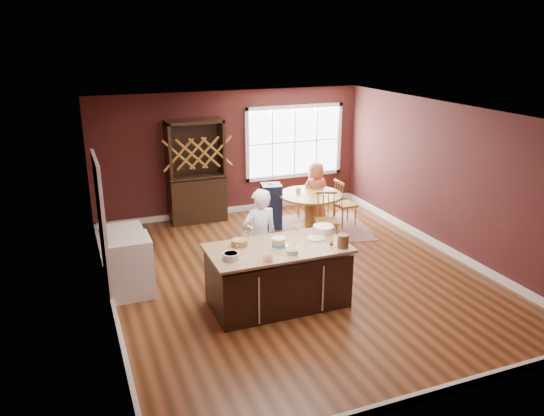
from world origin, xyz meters
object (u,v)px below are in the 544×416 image
Objects in this scene: dining_table at (310,204)px; seated_woman at (315,192)px; chair_south at (327,219)px; hutch at (196,172)px; kitchen_island at (278,277)px; washer at (130,266)px; layer_cake at (279,242)px; dryer at (125,253)px; chair_north at (309,194)px; baker at (260,238)px; toddler at (270,190)px; chair_east at (346,202)px; high_chair at (271,205)px.

seated_woman is at bearing 53.05° from dining_table.
chair_south is 0.79× the size of seated_woman.
hutch is at bearing 146.30° from dining_table.
kitchen_island is 4.12m from hutch.
dining_table is at bearing -33.70° from hutch.
seated_woman reaches higher than washer.
layer_cake is 0.34× the size of dryer.
hutch is (-2.02, 1.35, 0.55)m from dining_table.
hutch is at bearing -54.90° from chair_north.
layer_cake is 2.70m from dryer.
layer_cake is (0.04, -0.68, 0.18)m from baker.
hutch is at bearing 52.22° from dryer.
chair_north reaches higher than chair_south.
hutch reaches higher than kitchen_island.
dining_table is 1.25× the size of chair_north.
washer is (-2.00, 1.09, -0.51)m from layer_cake.
toddler is at bearing 137.56° from chair_south.
washer is at bearing -10.23° from chair_north.
chair_east is 3.78× the size of toddler.
washer is (-3.08, -1.93, -0.02)m from high_chair.
dining_table is 1.28× the size of chair_south.
dining_table is at bearing 84.33° from chair_east.
layer_cake is 3.21m from toddler.
high_chair is at bearing 32.04° from washer.
seated_woman reaches higher than layer_cake.
hutch is at bearing 141.85° from toddler.
baker is 5.41× the size of layer_cake.
seated_woman is (2.13, 3.12, -0.34)m from layer_cake.
hutch is 2.98m from dryer.
seated_woman is at bearing 26.18° from washer.
chair_north is at bearing -15.36° from hutch.
chair_east is 1.13× the size of dryer.
kitchen_island is 2.03× the size of chair_south.
kitchen_island is 6.90× the size of layer_cake.
layer_cake is 2.56m from chair_south.
toddler is at bearing 70.87° from layer_cake.
baker is 2.03m from washer.
baker reaches higher than high_chair.
chair_east is 1.01× the size of high_chair.
hutch is (-1.27, 1.00, 0.27)m from toddler.
chair_north reaches higher than toddler.
dryer is (-1.78, -2.30, -0.65)m from hutch.
chair_north is 1.05× the size of high_chair.
high_chair is at bearing 136.95° from chair_south.
kitchen_island is at bearing 18.63° from chair_north.
washer is (-1.98, 1.12, 0.03)m from kitchen_island.
chair_east is at bearing 11.13° from dryer.
chair_south is at bearing -150.70° from baker.
kitchen_island is 2.34× the size of dryer.
chair_east reaches higher than dining_table.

